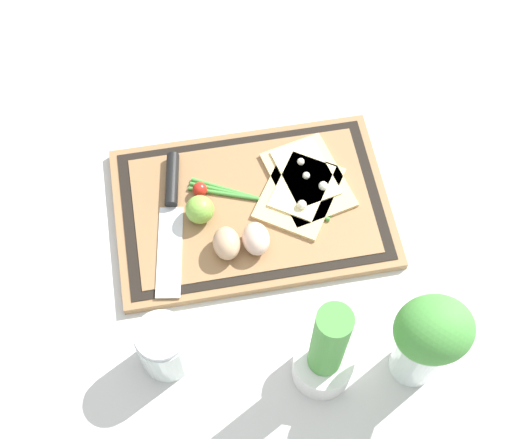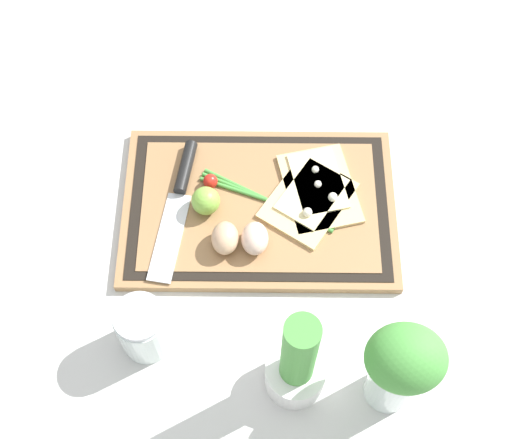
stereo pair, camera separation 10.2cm
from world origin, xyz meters
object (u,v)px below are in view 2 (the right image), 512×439
Objects in this scene: knife at (178,187)px; herb_glass at (397,367)px; egg_pink at (252,238)px; pizza_slice_near at (317,187)px; sauce_jar at (141,330)px; pizza_slice_far at (306,199)px; egg_brown at (222,238)px; herb_pot at (293,365)px; cherry_tomato_red at (208,181)px; lime at (203,201)px.

herb_glass is (-0.33, 0.34, 0.10)m from knife.
knife is 0.17m from egg_pink.
sauce_jar is (0.28, 0.27, 0.02)m from pizza_slice_near.
herb_glass is (-0.20, 0.24, 0.08)m from egg_pink.
knife is (0.22, -0.02, 0.00)m from pizza_slice_far.
egg_brown is 0.25m from herb_pot.
pizza_slice_near is 0.34m from herb_pot.
herb_glass reaches higher than egg_pink.
knife is 1.28× the size of herb_glass.
knife is 0.13m from egg_brown.
herb_pot reaches higher than pizza_slice_near.
herb_pot is at bearing 120.15° from knife.
sauce_jar is at bearing 53.64° from egg_brown.
herb_pot is at bearing 164.79° from sauce_jar.
knife is at bearing -98.36° from sauce_jar.
egg_brown is 0.35m from herb_glass.
herb_glass is at bearing 104.88° from pizza_slice_near.
pizza_slice_near is 0.68× the size of knife.
pizza_slice_far is 0.31m from herb_pot.
knife is at bearing 10.27° from cherry_tomato_red.
pizza_slice_far is at bearing 170.19° from cherry_tomato_red.
herb_glass reaches higher than pizza_slice_near.
sauce_jar reaches higher than lime.
pizza_slice_near is 0.39m from sauce_jar.
egg_pink is 0.23m from sauce_jar.
lime is 0.21× the size of herb_pot.
herb_glass is (-0.28, 0.35, 0.09)m from cherry_tomato_red.
egg_brown is 0.51× the size of sauce_jar.
herb_glass reaches higher than pizza_slice_far.
herb_pot is at bearing 116.54° from egg_brown.
egg_pink reaches higher than pizza_slice_near.
herb_glass is at bearing 168.28° from sauce_jar.
pizza_slice_far is 7.47× the size of cherry_tomato_red.
egg_pink is 2.25× the size of cherry_tomato_red.
pizza_slice_near is 1.63× the size of sauce_jar.
sauce_jar is at bearing -15.21° from herb_pot.
cherry_tomato_red is (0.03, -0.11, -0.01)m from egg_brown.
herb_glass reaches higher than sauce_jar.
knife is 1.16× the size of herb_pot.
herb_glass is at bearing 128.57° from cherry_tomato_red.
lime is at bearing -63.43° from egg_brown.
cherry_tomato_red is 0.11× the size of herb_pot.
pizza_slice_near is 0.20m from lime.
cherry_tomato_red is at bearing -9.81° from pizza_slice_far.
pizza_slice_far is 0.17m from cherry_tomato_red.
cherry_tomato_red is at bearing -1.47° from pizza_slice_near.
herb_pot is (-0.06, 0.22, 0.04)m from egg_pink.
herb_pot is (0.05, 0.33, 0.06)m from pizza_slice_near.
pizza_slice_far is 0.82× the size of herb_pot.
herb_glass is (-0.28, 0.30, 0.08)m from lime.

